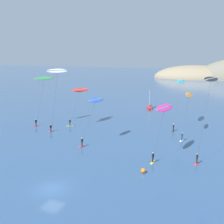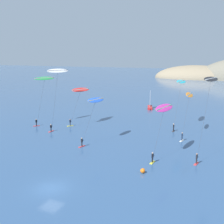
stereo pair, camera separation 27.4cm
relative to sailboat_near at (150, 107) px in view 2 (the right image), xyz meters
The scene contains 11 objects.
ground_plane 55.52m from the sailboat_near, 87.98° to the right, with size 600.00×600.00×0.00m, color #2D4C75.
sailboat_near is the anchor object (origin of this frame).
kitesurfer_red 27.82m from the sailboat_near, 113.41° to the right, with size 3.51×6.41×8.76m.
kitesurfer_orange 28.87m from the sailboat_near, 59.00° to the right, with size 1.55×8.84×8.82m.
kitesurfer_white 35.56m from the sailboat_near, 111.66° to the right, with size 3.22×5.63×13.56m.
kitesurfer_blue 36.68m from the sailboat_near, 92.03° to the right, with size 2.61×7.14×8.54m.
kitesurfer_green 34.89m from the sailboat_near, 122.90° to the right, with size 3.21×6.05×11.43m.
kitesurfer_black 42.31m from the sailboat_near, 62.17° to the right, with size 2.75×8.19×13.12m.
kitesurfer_magenta 41.35m from the sailboat_near, 72.27° to the right, with size 2.58×7.57×8.63m.
kitesurfer_cyan 23.22m from the sailboat_near, 56.62° to the right, with size 2.06×9.16×10.79m.
marker_buoy 47.97m from the sailboat_near, 76.26° to the right, with size 0.70×0.70×0.70m, color orange.
Camera 2 is at (19.66, -27.26, 16.66)m, focal length 45.00 mm.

